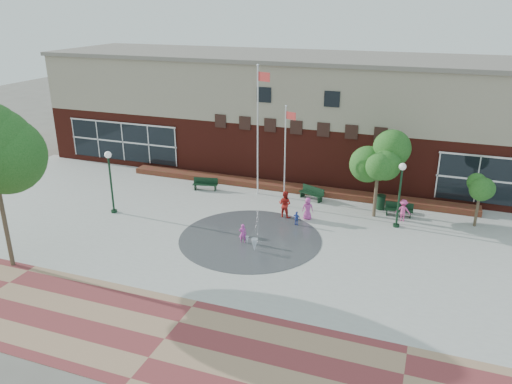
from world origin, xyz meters
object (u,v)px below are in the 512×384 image
(child_splash, at_px, (243,233))
(flagpole_right, at_px, (286,152))
(trash_can, at_px, (381,202))
(flagpole_left, at_px, (258,125))
(bench_left, at_px, (205,186))

(child_splash, bearing_deg, flagpole_right, -115.34)
(flagpole_right, relative_size, trash_can, 6.86)
(flagpole_left, bearing_deg, child_splash, -59.29)
(trash_can, xyz_separation_m, child_splash, (-6.86, -7.87, 0.08))
(flagpole_left, bearing_deg, trash_can, 18.09)
(flagpole_left, xyz_separation_m, trash_can, (8.72, 0.14, -4.63))
(flagpole_right, distance_m, bench_left, 7.43)
(trash_can, relative_size, child_splash, 0.86)
(flagpole_right, bearing_deg, child_splash, -75.42)
(flagpole_right, distance_m, child_splash, 7.00)
(bench_left, distance_m, child_splash, 9.20)
(bench_left, distance_m, trash_can, 12.69)
(flagpole_right, bearing_deg, trash_can, 35.92)
(trash_can, bearing_deg, bench_left, -176.60)
(flagpole_left, height_order, flagpole_right, flagpole_left)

